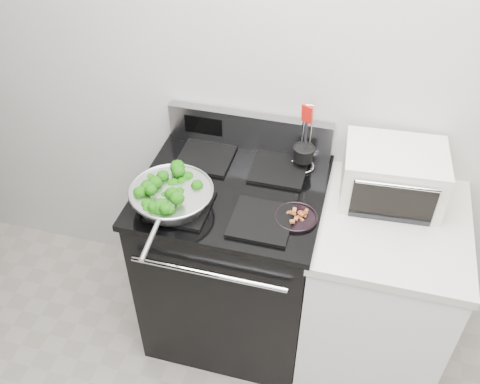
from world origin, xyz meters
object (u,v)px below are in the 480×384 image
(gas_range, at_px, (233,259))
(bacon_plate, at_px, (296,215))
(skillet, at_px, (171,196))
(toaster_oven, at_px, (393,175))
(utensil_holder, at_px, (303,156))

(gas_range, bearing_deg, bacon_plate, -21.68)
(gas_range, distance_m, skillet, 0.58)
(gas_range, xyz_separation_m, toaster_oven, (0.65, 0.15, 0.55))
(utensil_holder, xyz_separation_m, toaster_oven, (0.38, -0.07, 0.03))
(skillet, bearing_deg, utensil_holder, 35.30)
(bacon_plate, xyz_separation_m, toaster_oven, (0.35, 0.27, 0.07))
(bacon_plate, relative_size, utensil_holder, 0.53)
(gas_range, distance_m, toaster_oven, 0.86)
(gas_range, height_order, skillet, gas_range)
(toaster_oven, bearing_deg, skillet, -163.06)
(gas_range, bearing_deg, skillet, -139.29)
(gas_range, bearing_deg, utensil_holder, 38.83)
(skillet, bearing_deg, bacon_plate, 2.18)
(skillet, distance_m, bacon_plate, 0.51)
(skillet, height_order, bacon_plate, skillet)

